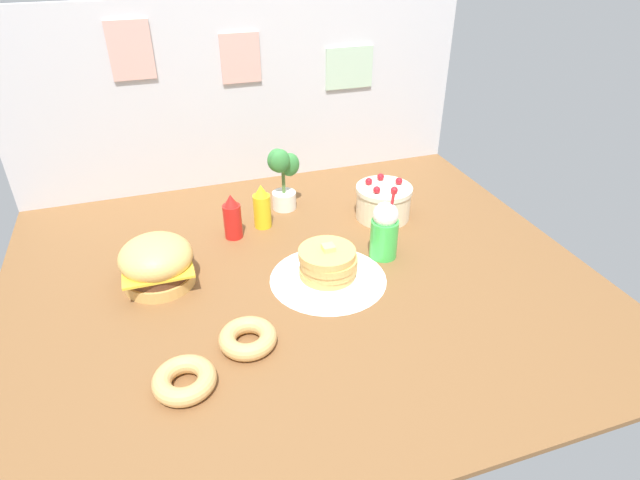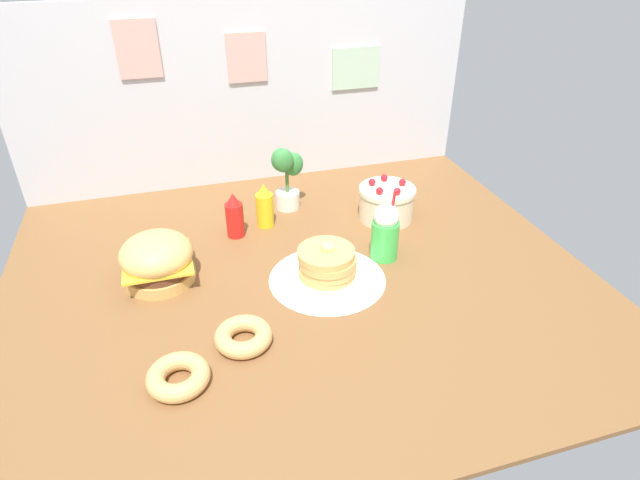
{
  "view_description": "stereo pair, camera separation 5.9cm",
  "coord_description": "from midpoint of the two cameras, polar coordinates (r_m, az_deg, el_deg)",
  "views": [
    {
      "loc": [
        -0.46,
        -1.61,
        1.21
      ],
      "look_at": [
        0.1,
        0.05,
        0.12
      ],
      "focal_mm": 29.52,
      "sensor_mm": 36.0,
      "label": 1
    },
    {
      "loc": [
        -0.4,
        -1.62,
        1.21
      ],
      "look_at": [
        0.1,
        0.05,
        0.12
      ],
      "focal_mm": 29.52,
      "sensor_mm": 36.0,
      "label": 2
    }
  ],
  "objects": [
    {
      "name": "layer_cake",
      "position": [
        2.44,
        6.19,
        4.15
      ],
      "size": [
        0.26,
        0.26,
        0.19
      ],
      "color": "beige",
      "rests_on": "ground_plane"
    },
    {
      "name": "cream_soda_cup",
      "position": [
        2.13,
        6.22,
        1.03
      ],
      "size": [
        0.11,
        0.11,
        0.31
      ],
      "color": "green",
      "rests_on": "ground_plane"
    },
    {
      "name": "donut_pink_glaze",
      "position": [
        1.67,
        -15.5,
        -14.39
      ],
      "size": [
        0.19,
        0.19,
        0.06
      ],
      "color": "tan",
      "rests_on": "ground_plane"
    },
    {
      "name": "pancake_stack",
      "position": [
        2.01,
        0.04,
        -2.85
      ],
      "size": [
        0.35,
        0.35,
        0.15
      ],
      "color": "white",
      "rests_on": "doily_mat"
    },
    {
      "name": "ketchup_bottle",
      "position": [
        2.3,
        -10.21,
        2.39
      ],
      "size": [
        0.08,
        0.08,
        0.21
      ],
      "color": "red",
      "rests_on": "ground_plane"
    },
    {
      "name": "potted_plant",
      "position": [
        2.48,
        -4.72,
        6.94
      ],
      "size": [
        0.15,
        0.12,
        0.31
      ],
      "color": "white",
      "rests_on": "ground_plane"
    },
    {
      "name": "donut_chocolate",
      "position": [
        1.76,
        -8.8,
        -10.43
      ],
      "size": [
        0.19,
        0.19,
        0.06
      ],
      "color": "tan",
      "rests_on": "ground_plane"
    },
    {
      "name": "back_wall",
      "position": [
        2.7,
        -8.89,
        15.37
      ],
      "size": [
        2.25,
        0.04,
        0.9
      ],
      "color": "silver",
      "rests_on": "ground_plane"
    },
    {
      "name": "doily_mat",
      "position": [
        2.04,
        0.06,
        -4.22
      ],
      "size": [
        0.45,
        0.45,
        0.0
      ],
      "primitive_type": "cylinder",
      "color": "white",
      "rests_on": "ground_plane"
    },
    {
      "name": "mustard_bottle",
      "position": [
        2.36,
        -7.02,
        3.52
      ],
      "size": [
        0.08,
        0.08,
        0.21
      ],
      "color": "yellow",
      "rests_on": "ground_plane"
    },
    {
      "name": "burger",
      "position": [
        2.07,
        -18.05,
        -2.36
      ],
      "size": [
        0.27,
        0.27,
        0.2
      ],
      "color": "#DBA859",
      "rests_on": "ground_plane"
    },
    {
      "name": "ground_plane",
      "position": [
        2.07,
        -2.88,
        -4.24
      ],
      "size": [
        2.25,
        1.9,
        0.02
      ],
      "primitive_type": "cube",
      "color": "brown"
    }
  ]
}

